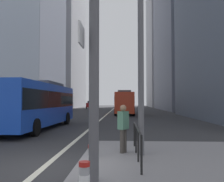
# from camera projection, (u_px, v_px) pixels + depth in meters

# --- Properties ---
(ground_plane) EXTENTS (160.00, 160.00, 0.00)m
(ground_plane) POSITION_uv_depth(u_px,v_px,m) (102.00, 118.00, 27.05)
(ground_plane) COLOR #303033
(lane_centre_line) EXTENTS (0.20, 80.00, 0.01)m
(lane_centre_line) POSITION_uv_depth(u_px,v_px,m) (108.00, 114.00, 37.03)
(lane_centre_line) COLOR beige
(lane_centre_line) RESTS_ON ground
(office_tower_left_mid) EXTENTS (10.70, 17.38, 35.66)m
(office_tower_left_mid) POSITION_uv_depth(u_px,v_px,m) (28.00, 19.00, 46.99)
(office_tower_left_mid) COLOR slate
(office_tower_left_mid) RESTS_ON ground
(office_tower_left_far) EXTENTS (10.81, 24.99, 50.09)m
(office_tower_left_far) POSITION_uv_depth(u_px,v_px,m) (63.00, 25.00, 73.72)
(office_tower_left_far) COLOR #9E9EA3
(office_tower_left_far) RESTS_ON ground
(office_tower_right_mid) EXTENTS (12.47, 24.28, 46.34)m
(office_tower_right_mid) POSITION_uv_depth(u_px,v_px,m) (188.00, 6.00, 54.32)
(office_tower_right_mid) COLOR slate
(office_tower_right_mid) RESTS_ON ground
(office_tower_right_far) EXTENTS (12.03, 17.87, 51.53)m
(office_tower_right_far) POSITION_uv_depth(u_px,v_px,m) (167.00, 30.00, 80.96)
(office_tower_right_far) COLOR #9E9EA3
(office_tower_right_far) RESTS_ON ground
(city_bus_blue_oncoming) EXTENTS (2.86, 10.91, 3.40)m
(city_bus_blue_oncoming) POSITION_uv_depth(u_px,v_px,m) (38.00, 103.00, 17.06)
(city_bus_blue_oncoming) COLOR blue
(city_bus_blue_oncoming) RESTS_ON ground
(city_bus_red_receding) EXTENTS (2.75, 10.60, 3.40)m
(city_bus_red_receding) POSITION_uv_depth(u_px,v_px,m) (124.00, 102.00, 35.35)
(city_bus_red_receding) COLOR red
(city_bus_red_receding) RESTS_ON ground
(car_oncoming_mid) EXTENTS (2.22, 4.47, 1.94)m
(car_oncoming_mid) POSITION_uv_depth(u_px,v_px,m) (91.00, 105.00, 62.88)
(car_oncoming_mid) COLOR maroon
(car_oncoming_mid) RESTS_ON ground
(car_receding_near) EXTENTS (2.21, 4.36, 1.94)m
(car_receding_near) POSITION_uv_depth(u_px,v_px,m) (126.00, 105.00, 63.75)
(car_receding_near) COLOR gold
(car_receding_near) RESTS_ON ground
(car_receding_far) EXTENTS (2.21, 4.24, 1.94)m
(car_receding_far) POSITION_uv_depth(u_px,v_px,m) (125.00, 105.00, 53.68)
(car_receding_far) COLOR #232838
(car_receding_far) RESTS_ON ground
(street_lamp_post) EXTENTS (5.50, 0.32, 8.00)m
(street_lamp_post) POSITION_uv_depth(u_px,v_px,m) (141.00, 5.00, 8.35)
(street_lamp_post) COLOR #56565B
(street_lamp_post) RESTS_ON median_island
(bollard_left) EXTENTS (0.20, 0.20, 0.77)m
(bollard_left) POSITION_uv_depth(u_px,v_px,m) (84.00, 181.00, 4.17)
(bollard_left) COLOR #99999E
(bollard_left) RESTS_ON median_island
(bollard_right) EXTENTS (0.20, 0.20, 0.83)m
(bollard_right) POSITION_uv_depth(u_px,v_px,m) (92.00, 161.00, 5.49)
(bollard_right) COLOR #99999E
(bollard_right) RESTS_ON median_island
(bollard_back) EXTENTS (0.20, 0.20, 0.94)m
(bollard_back) POSITION_uv_depth(u_px,v_px,m) (94.00, 141.00, 7.86)
(bollard_back) COLOR #99999E
(bollard_back) RESTS_ON median_island
(pedestrian_railing) EXTENTS (0.06, 3.82, 0.98)m
(pedestrian_railing) POSITION_uv_depth(u_px,v_px,m) (137.00, 135.00, 7.88)
(pedestrian_railing) COLOR black
(pedestrian_railing) RESTS_ON median_island
(pedestrian_waiting) EXTENTS (0.41, 0.45, 1.68)m
(pedestrian_waiting) POSITION_uv_depth(u_px,v_px,m) (123.00, 126.00, 8.54)
(pedestrian_waiting) COLOR #423D38
(pedestrian_waiting) RESTS_ON median_island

